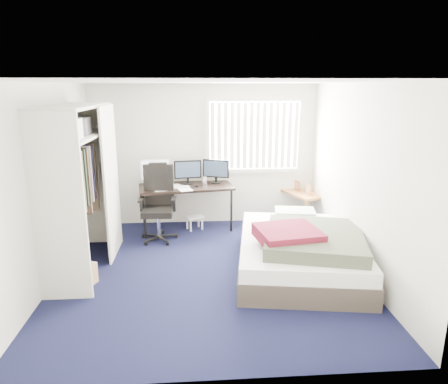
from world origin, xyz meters
TOP-DOWN VIEW (x-y plane):
  - ground at (0.00, 0.00)m, footprint 4.20×4.20m
  - room_shell at (0.00, 0.00)m, footprint 4.20×4.20m
  - window_assembly at (0.90, 2.04)m, footprint 1.72×0.09m
  - closet at (-1.67, 0.27)m, footprint 0.64×1.84m
  - desk at (-0.32, 1.75)m, footprint 1.68×0.98m
  - office_chair at (-0.77, 1.30)m, footprint 0.61×0.61m
  - footstool at (-0.19, 1.69)m, footprint 0.37×0.33m
  - nightstand at (1.75, 1.85)m, footprint 0.72×0.97m
  - bed at (1.26, -0.04)m, footprint 1.93×2.38m
  - pine_box at (-1.65, -0.24)m, footprint 0.44×0.39m

SIDE VIEW (x-z plane):
  - ground at x=0.00m, z-range 0.00..0.00m
  - pine_box at x=-1.65m, z-range 0.00..0.27m
  - footstool at x=-0.19m, z-range 0.07..0.31m
  - bed at x=1.26m, z-range -0.06..0.65m
  - office_chair at x=-0.77m, z-range -0.15..1.10m
  - nightstand at x=1.75m, z-range 0.14..0.92m
  - desk at x=-0.32m, z-range 0.19..1.43m
  - closet at x=-1.67m, z-range 0.24..2.46m
  - room_shell at x=0.00m, z-range -0.59..3.61m
  - window_assembly at x=0.90m, z-range 0.94..2.26m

